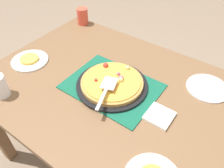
# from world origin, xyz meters

# --- Properties ---
(ground_plane) EXTENTS (8.00, 8.00, 0.00)m
(ground_plane) POSITION_xyz_m (0.00, 0.00, 0.00)
(ground_plane) COLOR #84705B
(dining_table) EXTENTS (1.40, 1.00, 0.75)m
(dining_table) POSITION_xyz_m (0.00, 0.00, 0.64)
(dining_table) COLOR brown
(dining_table) RESTS_ON ground_plane
(placemat) EXTENTS (0.48, 0.36, 0.01)m
(placemat) POSITION_xyz_m (0.00, 0.00, 0.75)
(placemat) COLOR #145B42
(placemat) RESTS_ON dining_table
(pizza_pan) EXTENTS (0.38, 0.38, 0.01)m
(pizza_pan) POSITION_xyz_m (0.00, 0.00, 0.76)
(pizza_pan) COLOR black
(pizza_pan) RESTS_ON placemat
(pizza) EXTENTS (0.33, 0.33, 0.05)m
(pizza) POSITION_xyz_m (0.00, 0.00, 0.78)
(pizza) COLOR #B78442
(pizza) RESTS_ON pizza_pan
(plate_near_left) EXTENTS (0.22, 0.22, 0.01)m
(plate_near_left) POSITION_xyz_m (-0.54, -0.11, 0.76)
(plate_near_left) COLOR white
(plate_near_left) RESTS_ON dining_table
(plate_side) EXTENTS (0.22, 0.22, 0.01)m
(plate_side) POSITION_xyz_m (0.42, 0.28, 0.76)
(plate_side) COLOR white
(plate_side) RESTS_ON dining_table
(served_slice_left) EXTENTS (0.11, 0.11, 0.02)m
(served_slice_left) POSITION_xyz_m (-0.54, -0.11, 0.77)
(served_slice_left) COLOR #EAB747
(served_slice_left) RESTS_ON plate_near_left
(cup_near) EXTENTS (0.08, 0.08, 0.12)m
(cup_near) POSITION_xyz_m (-0.59, 0.44, 0.81)
(cup_near) COLOR #E04C38
(cup_near) RESTS_ON dining_table
(pizza_server) EXTENTS (0.11, 0.23, 0.01)m
(pizza_server) POSITION_xyz_m (0.03, -0.09, 0.82)
(pizza_server) COLOR silver
(pizza_server) RESTS_ON pizza
(napkin_stack) EXTENTS (0.12, 0.12, 0.02)m
(napkin_stack) POSITION_xyz_m (0.30, -0.04, 0.76)
(napkin_stack) COLOR white
(napkin_stack) RESTS_ON dining_table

